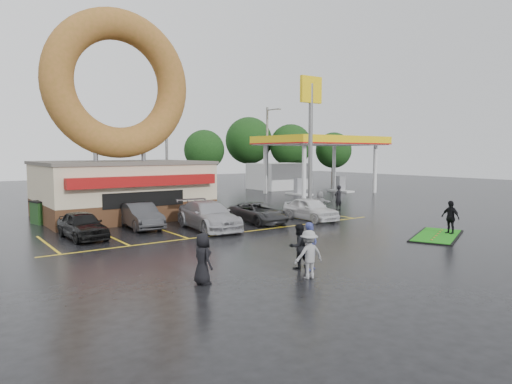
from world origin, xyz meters
TOP-DOWN VIEW (x-y plane):
  - ground at (0.00, 0.00)m, footprint 120.00×120.00m
  - donut_shop at (-3.00, 12.97)m, footprint 10.20×8.70m
  - gas_station at (20.00, 20.94)m, footprint 12.30×13.65m
  - shell_sign at (13.00, 12.00)m, footprint 2.20×0.36m
  - streetlight_mid at (4.00, 20.92)m, footprint 0.40×2.21m
  - streetlight_right at (16.00, 21.92)m, footprint 0.40×2.21m
  - tree_far_a at (26.00, 30.00)m, footprint 5.60×5.60m
  - tree_far_b at (32.00, 28.00)m, footprint 4.90×4.90m
  - tree_far_c at (22.00, 34.00)m, footprint 6.30×6.30m
  - tree_far_d at (14.00, 32.00)m, footprint 4.90×4.90m
  - car_black at (-7.27, 6.48)m, footprint 1.82×4.09m
  - car_dgrey at (-3.77, 7.74)m, footprint 1.80×4.42m
  - car_silver at (-0.78, 5.28)m, footprint 2.63×5.50m
  - car_grey at (2.80, 5.51)m, footprint 2.06×4.44m
  - car_white at (6.12, 4.44)m, footprint 1.95×4.27m
  - person_blue at (-2.13, -4.53)m, footprint 0.73×0.59m
  - person_blackjkt at (-2.41, -4.17)m, footprint 0.83×0.65m
  - person_hoodie at (-3.00, -5.39)m, footprint 1.15×0.77m
  - person_bystander at (-6.26, -3.88)m, footprint 0.56×0.84m
  - person_cameraman at (8.58, -3.55)m, footprint 0.55×1.09m
  - person_walker_near at (8.00, 5.56)m, footprint 1.57×1.32m
  - person_walker_far at (11.19, 6.94)m, footprint 0.70×0.49m
  - dumpster at (-7.50, 12.98)m, footprint 2.01×1.55m
  - putting_green at (7.58, -3.46)m, footprint 5.09×3.74m

SIDE VIEW (x-z plane):
  - ground at x=0.00m, z-range 0.00..0.00m
  - putting_green at x=7.58m, z-range -0.25..0.33m
  - car_grey at x=2.80m, z-range 0.00..1.23m
  - dumpster at x=-7.50m, z-range 0.00..1.30m
  - car_black at x=-7.27m, z-range 0.00..1.36m
  - car_white at x=6.12m, z-range 0.00..1.42m
  - car_dgrey at x=-3.77m, z-range 0.00..1.42m
  - car_silver at x=-0.78m, z-range 0.00..1.55m
  - person_hoodie at x=-3.00m, z-range 0.00..1.65m
  - person_blackjkt at x=-2.41m, z-range 0.00..1.66m
  - person_bystander at x=-6.26m, z-range 0.00..1.68m
  - person_walker_near at x=8.00m, z-range 0.00..1.70m
  - person_blue at x=-2.13m, z-range 0.00..1.74m
  - person_cameraman at x=8.58m, z-range 0.00..1.79m
  - person_walker_far at x=11.19m, z-range 0.00..1.84m
  - gas_station at x=20.00m, z-range 0.75..6.65m
  - donut_shop at x=-3.00m, z-range -2.29..11.21m
  - tree_far_b at x=32.00m, z-range 1.03..8.03m
  - tree_far_d at x=14.00m, z-range 1.03..8.03m
  - streetlight_mid at x=4.00m, z-range 0.28..9.28m
  - streetlight_right at x=16.00m, z-range 0.28..9.28m
  - tree_far_a at x=26.00m, z-range 1.18..9.18m
  - tree_far_c at x=22.00m, z-range 1.34..10.34m
  - shell_sign at x=13.00m, z-range 2.08..12.68m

